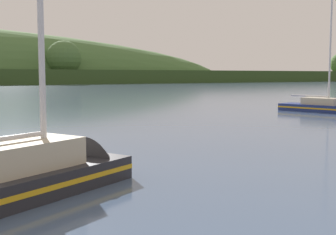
# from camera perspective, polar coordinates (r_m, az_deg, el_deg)

# --- Properties ---
(sailboat_near_mooring) EXTENTS (8.90, 6.59, 12.41)m
(sailboat_near_mooring) POSITION_cam_1_polar(r_m,az_deg,el_deg) (15.69, -15.08, -7.45)
(sailboat_near_mooring) COLOR #232328
(sailboat_near_mooring) RESTS_ON ground
(sailboat_far_left) EXTENTS (4.82, 9.42, 12.93)m
(sailboat_far_left) POSITION_cam_1_polar(r_m,az_deg,el_deg) (48.22, 19.64, 0.79)
(sailboat_far_left) COLOR navy
(sailboat_far_left) RESTS_ON ground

